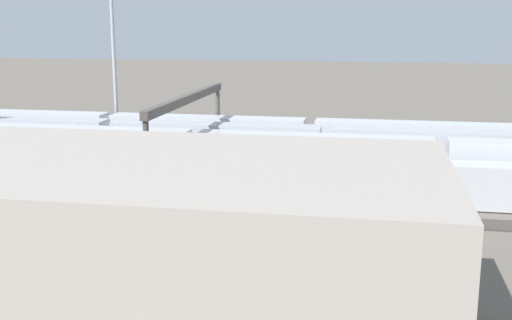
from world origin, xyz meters
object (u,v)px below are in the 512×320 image
at_px(train_on_track_2, 194,156).
at_px(light_mast_2, 112,28).
at_px(train_on_track_0, 110,134).
at_px(train_on_track_1, 111,143).
at_px(maintenance_shed, 54,247).
at_px(train_on_track_3, 221,173).
at_px(signal_gantry, 188,108).

relative_size(train_on_track_2, light_mast_2, 4.09).
bearing_deg(train_on_track_0, train_on_track_1, 114.12).
height_order(train_on_track_0, maintenance_shed, maintenance_shed).
distance_m(train_on_track_1, train_on_track_2, 12.27).
bearing_deg(train_on_track_0, train_on_track_3, 139.32).
relative_size(light_mast_2, signal_gantry, 0.94).
height_order(train_on_track_1, train_on_track_0, same).
relative_size(train_on_track_0, maintenance_shed, 2.46).
bearing_deg(maintenance_shed, train_on_track_0, -70.04).
bearing_deg(train_on_track_0, light_mast_2, -83.70).
relative_size(train_on_track_1, train_on_track_2, 1.00).
distance_m(train_on_track_3, signal_gantry, 8.62).
bearing_deg(light_mast_2, train_on_track_3, 134.66).
relative_size(light_mast_2, maintenance_shed, 0.60).
bearing_deg(train_on_track_2, train_on_track_1, -24.05).
bearing_deg(train_on_track_3, maintenance_shed, 86.28).
distance_m(train_on_track_3, light_mast_2, 28.51).
xyz_separation_m(train_on_track_1, light_mast_2, (2.57, -8.00, 12.63)).
distance_m(train_on_track_2, train_on_track_0, 16.75).
bearing_deg(train_on_track_0, signal_gantry, 142.20).
relative_size(train_on_track_3, signal_gantry, 4.59).
height_order(train_on_track_0, signal_gantry, signal_gantry).
distance_m(signal_gantry, maintenance_shed, 33.26).
bearing_deg(train_on_track_3, signal_gantry, -47.64).
xyz_separation_m(train_on_track_1, train_on_track_3, (-15.21, 10.00, -0.52)).
distance_m(train_on_track_3, maintenance_shed, 28.23).
bearing_deg(light_mast_2, train_on_track_2, 136.66).
xyz_separation_m(train_on_track_1, maintenance_shed, (-13.39, 38.04, 2.17)).
bearing_deg(train_on_track_0, maintenance_shed, 109.96).
xyz_separation_m(train_on_track_2, maintenance_shed, (-2.19, 33.04, 2.17)).
bearing_deg(train_on_track_1, train_on_track_2, 155.95).
xyz_separation_m(signal_gantry, maintenance_shed, (-2.74, 33.04, -2.66)).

